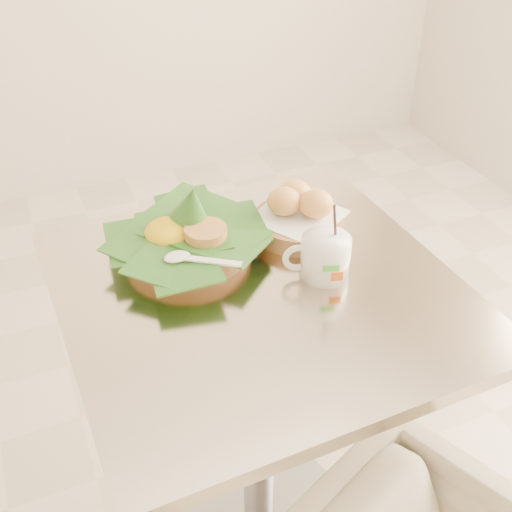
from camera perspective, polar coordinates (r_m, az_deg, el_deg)
name	(u,v)px	position (r m, az deg, el deg)	size (l,w,h in m)	color
cafe_table	(259,372)	(1.31, 0.27, -10.26)	(0.72, 0.72, 0.75)	gray
rice_basket	(187,233)	(1.24, -6.17, 2.03)	(0.30, 0.31, 0.15)	#B2784C
bread_basket	(298,215)	(1.30, 3.78, 3.70)	(0.21, 0.21, 0.09)	#B2784C
coffee_mug	(324,256)	(1.18, 6.06, 0.03)	(0.12, 0.10, 0.16)	white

